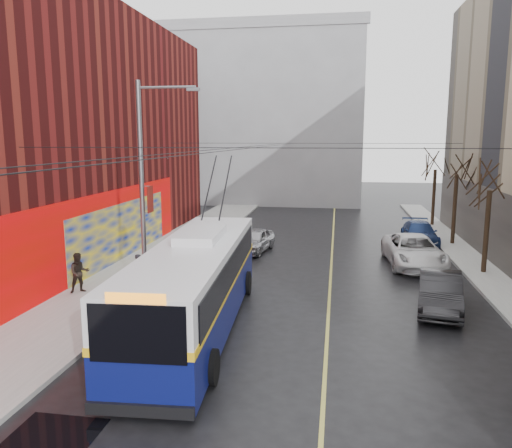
{
  "coord_description": "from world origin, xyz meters",
  "views": [
    {
      "loc": [
        1.71,
        -9.57,
        6.69
      ],
      "look_at": [
        -1.75,
        11.53,
        3.02
      ],
      "focal_mm": 35.0,
      "sensor_mm": 36.0,
      "label": 1
    }
  ],
  "objects": [
    {
      "name": "parked_car_d",
      "position": [
        7.0,
        23.12,
        0.7
      ],
      "size": [
        1.99,
        4.86,
        1.41
      ],
      "primitive_type": "imported",
      "rotation": [
        0.0,
        0.0,
        -0.0
      ],
      "color": "navy",
      "rests_on": "ground"
    },
    {
      "name": "tree_far",
      "position": [
        9.0,
        30.0,
        5.14
      ],
      "size": [
        3.2,
        3.2,
        6.57
      ],
      "color": "black",
      "rests_on": "ground"
    },
    {
      "name": "streetlight_pole",
      "position": [
        -6.14,
        10.0,
        4.85
      ],
      "size": [
        2.65,
        0.6,
        9.0
      ],
      "color": "slate",
      "rests_on": "ground"
    },
    {
      "name": "sidewalk_right",
      "position": [
        9.0,
        12.0,
        0.07
      ],
      "size": [
        2.0,
        60.0,
        0.15
      ],
      "primitive_type": "cube",
      "color": "gray",
      "rests_on": "ground"
    },
    {
      "name": "sidewalk_left",
      "position": [
        -8.0,
        12.0,
        0.07
      ],
      "size": [
        4.0,
        60.0,
        0.15
      ],
      "primitive_type": "cube",
      "color": "gray",
      "rests_on": "ground"
    },
    {
      "name": "tree_mid",
      "position": [
        9.0,
        23.0,
        5.25
      ],
      "size": [
        3.2,
        3.2,
        6.68
      ],
      "color": "black",
      "rests_on": "ground"
    },
    {
      "name": "building_far",
      "position": [
        -6.0,
        44.99,
        9.02
      ],
      "size": [
        20.5,
        12.1,
        18.0
      ],
      "color": "gray",
      "rests_on": "ground"
    },
    {
      "name": "tree_near",
      "position": [
        9.0,
        16.0,
        4.98
      ],
      "size": [
        3.2,
        3.2,
        6.4
      ],
      "color": "black",
      "rests_on": "ground"
    },
    {
      "name": "lane_line",
      "position": [
        1.5,
        14.0,
        0.0
      ],
      "size": [
        0.12,
        50.0,
        0.01
      ],
      "primitive_type": "cube",
      "color": "#BFB74C",
      "rests_on": "ground"
    },
    {
      "name": "following_car",
      "position": [
        -3.11,
        19.24,
        0.69
      ],
      "size": [
        2.29,
        4.26,
        1.38
      ],
      "primitive_type": "imported",
      "rotation": [
        0.0,
        0.0,
        -0.17
      ],
      "color": "#A5A5A9",
      "rests_on": "ground"
    },
    {
      "name": "parked_car_c",
      "position": [
        5.8,
        17.27,
        0.81
      ],
      "size": [
        3.09,
        6.01,
        1.62
      ],
      "primitive_type": "imported",
      "rotation": [
        0.0,
        0.0,
        0.07
      ],
      "color": "silver",
      "rests_on": "ground"
    },
    {
      "name": "catenary_wires",
      "position": [
        -2.54,
        14.77,
        6.25
      ],
      "size": [
        18.0,
        60.0,
        0.22
      ],
      "color": "black"
    },
    {
      "name": "pedestrian_b",
      "position": [
        -9.12,
        9.63,
        1.02
      ],
      "size": [
        1.07,
        1.04,
        1.73
      ],
      "primitive_type": "imported",
      "rotation": [
        0.0,
        0.0,
        0.68
      ],
      "color": "black",
      "rests_on": "sidewalk_left"
    },
    {
      "name": "pigeons_flying",
      "position": [
        -3.25,
        9.79,
        6.79
      ],
      "size": [
        3.98,
        3.61,
        2.37
      ],
      "color": "slate"
    },
    {
      "name": "pedestrian_a",
      "position": [
        -6.81,
        10.63,
        0.92
      ],
      "size": [
        0.43,
        0.6,
        1.53
      ],
      "primitive_type": "imported",
      "rotation": [
        0.0,
        0.0,
        1.45
      ],
      "color": "black",
      "rests_on": "sidewalk_left"
    },
    {
      "name": "trolleybus",
      "position": [
        -3.13,
        6.83,
        1.65
      ],
      "size": [
        3.5,
        12.63,
        5.93
      ],
      "rotation": [
        0.0,
        0.0,
        0.06
      ],
      "color": "#0A104E",
      "rests_on": "ground"
    },
    {
      "name": "parked_car_b",
      "position": [
        5.8,
        10.17,
        0.74
      ],
      "size": [
        2.29,
        4.7,
        1.48
      ],
      "primitive_type": "imported",
      "rotation": [
        0.0,
        0.0,
        -0.17
      ],
      "color": "black",
      "rests_on": "ground"
    }
  ]
}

